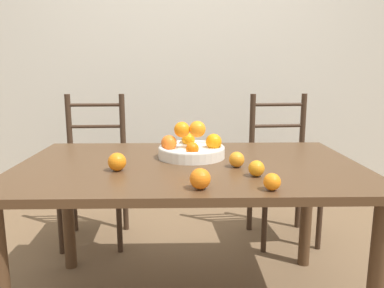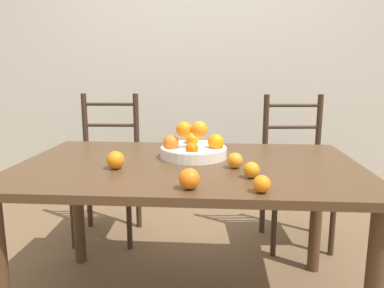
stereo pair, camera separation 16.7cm
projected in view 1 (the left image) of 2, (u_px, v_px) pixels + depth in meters
name	position (u px, v px, depth m)	size (l,w,h in m)	color
wall_back	(186.00, 57.00, 3.19)	(8.00, 0.06, 2.60)	beige
dining_table	(189.00, 182.00, 1.79)	(1.60, 0.99, 0.76)	#4C331E
fruit_bowl	(191.00, 148.00, 1.88)	(0.33, 0.33, 0.19)	silver
orange_loose_0	(117.00, 162.00, 1.63)	(0.08, 0.08, 0.08)	orange
orange_loose_1	(272.00, 182.00, 1.36)	(0.06, 0.06, 0.06)	orange
orange_loose_2	(256.00, 168.00, 1.54)	(0.07, 0.07, 0.07)	orange
orange_loose_3	(200.00, 179.00, 1.37)	(0.08, 0.08, 0.08)	orange
orange_loose_4	(237.00, 159.00, 1.69)	(0.07, 0.07, 0.07)	orange
chair_left	(94.00, 173.00, 2.61)	(0.44, 0.42, 1.02)	#382619
chair_right	(282.00, 171.00, 2.64)	(0.45, 0.44, 1.02)	#382619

